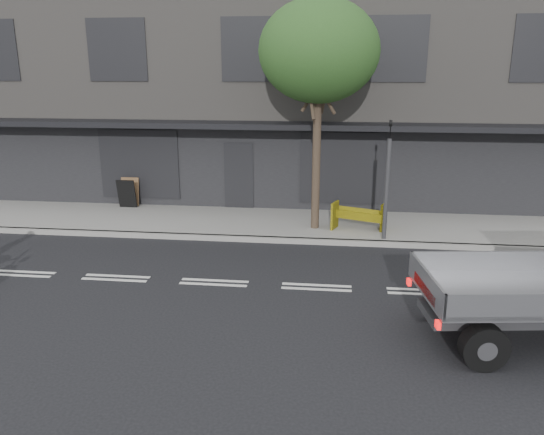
% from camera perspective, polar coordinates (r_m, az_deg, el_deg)
% --- Properties ---
extents(ground, '(80.00, 80.00, 0.00)m').
position_cam_1_polar(ground, '(12.61, -6.24, -6.98)').
color(ground, black).
rests_on(ground, ground).
extents(sidewalk, '(32.00, 3.20, 0.15)m').
position_cam_1_polar(sidewalk, '(16.93, -2.79, -0.57)').
color(sidewalk, gray).
rests_on(sidewalk, ground).
extents(kerb, '(32.00, 0.20, 0.15)m').
position_cam_1_polar(kerb, '(15.42, -3.74, -2.26)').
color(kerb, gray).
rests_on(kerb, ground).
extents(building_main, '(26.00, 10.00, 8.00)m').
position_cam_1_polar(building_main, '(22.77, -0.17, 13.76)').
color(building_main, slate).
rests_on(building_main, ground).
extents(street_tree, '(3.40, 3.40, 6.74)m').
position_cam_1_polar(street_tree, '(15.51, 5.06, 17.35)').
color(street_tree, '#382B21').
rests_on(street_tree, ground).
extents(traffic_light_pole, '(0.12, 0.12, 3.50)m').
position_cam_1_polar(traffic_light_pole, '(15.08, 12.25, 3.20)').
color(traffic_light_pole, '#2D2D30').
rests_on(traffic_light_pole, ground).
extents(construction_barrier, '(1.67, 1.14, 0.87)m').
position_cam_1_polar(construction_barrier, '(15.87, 9.38, 0.01)').
color(construction_barrier, yellow).
rests_on(construction_barrier, sidewalk).
extents(sandwich_board, '(0.64, 0.43, 1.00)m').
position_cam_1_polar(sandwich_board, '(18.95, -15.37, 2.48)').
color(sandwich_board, black).
rests_on(sandwich_board, sidewalk).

